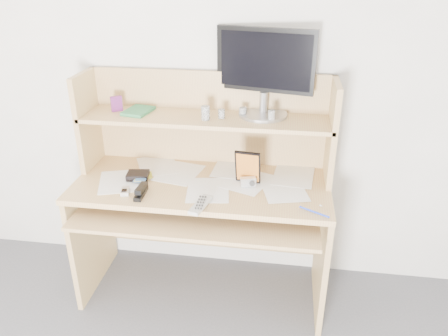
# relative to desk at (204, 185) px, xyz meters

# --- Properties ---
(back_wall) EXTENTS (3.60, 0.04, 2.50)m
(back_wall) POSITION_rel_desk_xyz_m (0.00, 0.24, 0.56)
(back_wall) COLOR silver
(back_wall) RESTS_ON floor
(desk) EXTENTS (1.40, 0.70, 1.30)m
(desk) POSITION_rel_desk_xyz_m (0.00, 0.00, 0.00)
(desk) COLOR tan
(desk) RESTS_ON floor
(paper_clutter) EXTENTS (1.32, 0.54, 0.01)m
(paper_clutter) POSITION_rel_desk_xyz_m (0.00, -0.08, 0.06)
(paper_clutter) COLOR white
(paper_clutter) RESTS_ON desk
(keyboard) EXTENTS (0.42, 0.15, 0.03)m
(keyboard) POSITION_rel_desk_xyz_m (-0.05, -0.19, -0.03)
(keyboard) COLOR black
(keyboard) RESTS_ON desk
(tv_remote) EXTENTS (0.09, 0.19, 0.02)m
(tv_remote) POSITION_rel_desk_xyz_m (0.05, -0.34, 0.07)
(tv_remote) COLOR #ACABA6
(tv_remote) RESTS_ON paper_clutter
(flip_phone) EXTENTS (0.06, 0.09, 0.02)m
(flip_phone) POSITION_rel_desk_xyz_m (-0.37, -0.26, 0.07)
(flip_phone) COLOR silver
(flip_phone) RESTS_ON paper_clutter
(stapler) EXTENTS (0.04, 0.15, 0.04)m
(stapler) POSITION_rel_desk_xyz_m (-0.28, -0.27, 0.08)
(stapler) COLOR black
(stapler) RESTS_ON paper_clutter
(wallet) EXTENTS (0.13, 0.11, 0.03)m
(wallet) POSITION_rel_desk_xyz_m (-0.36, -0.08, 0.08)
(wallet) COLOR black
(wallet) RESTS_ON paper_clutter
(sticky_note_pad) EXTENTS (0.10, 0.10, 0.01)m
(sticky_note_pad) POSITION_rel_desk_xyz_m (-0.33, -0.05, 0.06)
(sticky_note_pad) COLOR #CFDB39
(sticky_note_pad) RESTS_ON desk
(digital_camera) EXTENTS (0.09, 0.05, 0.05)m
(digital_camera) POSITION_rel_desk_xyz_m (0.26, -0.09, 0.09)
(digital_camera) COLOR #B7B7B9
(digital_camera) RESTS_ON paper_clutter
(game_case) EXTENTS (0.14, 0.03, 0.19)m
(game_case) POSITION_rel_desk_xyz_m (0.25, -0.06, 0.16)
(game_case) COLOR black
(game_case) RESTS_ON paper_clutter
(blue_pen) EXTENTS (0.14, 0.09, 0.01)m
(blue_pen) POSITION_rel_desk_xyz_m (0.60, -0.32, 0.07)
(blue_pen) COLOR #1831B6
(blue_pen) RESTS_ON paper_clutter
(card_box) EXTENTS (0.06, 0.05, 0.09)m
(card_box) POSITION_rel_desk_xyz_m (-0.51, 0.09, 0.43)
(card_box) COLOR maroon
(card_box) RESTS_ON desk
(shelf_book) EXTENTS (0.16, 0.20, 0.02)m
(shelf_book) POSITION_rel_desk_xyz_m (-0.39, 0.09, 0.40)
(shelf_book) COLOR #398E4F
(shelf_book) RESTS_ON desk
(chip_stack_a) EXTENTS (0.05, 0.05, 0.05)m
(chip_stack_a) POSITION_rel_desk_xyz_m (0.09, 0.06, 0.41)
(chip_stack_a) COLOR black
(chip_stack_a) RESTS_ON desk
(chip_stack_b) EXTENTS (0.05, 0.05, 0.07)m
(chip_stack_b) POSITION_rel_desk_xyz_m (0.01, 0.02, 0.42)
(chip_stack_b) COLOR white
(chip_stack_b) RESTS_ON desk
(chip_stack_c) EXTENTS (0.05, 0.05, 0.05)m
(chip_stack_c) POSITION_rel_desk_xyz_m (0.20, 0.10, 0.41)
(chip_stack_c) COLOR black
(chip_stack_c) RESTS_ON desk
(chip_stack_d) EXTENTS (0.05, 0.05, 0.06)m
(chip_stack_d) POSITION_rel_desk_xyz_m (0.36, 0.03, 0.42)
(chip_stack_d) COLOR white
(chip_stack_d) RESTS_ON desk
(monitor) EXTENTS (0.53, 0.27, 0.46)m
(monitor) POSITION_rel_desk_xyz_m (0.31, 0.16, 0.63)
(monitor) COLOR #A0A0A5
(monitor) RESTS_ON desk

